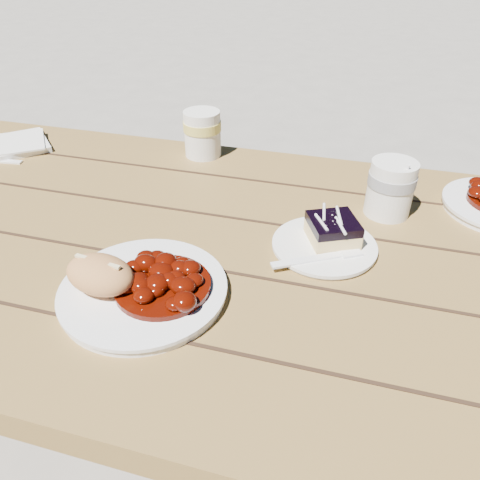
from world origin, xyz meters
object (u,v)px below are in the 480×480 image
(picnic_table, at_px, (172,299))
(dessert_plate, at_px, (324,246))
(main_plate, at_px, (144,291))
(second_cup, at_px, (202,134))
(coffee_cup, at_px, (390,188))
(bread_roll, at_px, (100,274))
(blueberry_cake, at_px, (333,230))

(picnic_table, xyz_separation_m, dessert_plate, (0.29, 0.03, 0.17))
(main_plate, xyz_separation_m, dessert_plate, (0.25, 0.19, -0.00))
(second_cup, bearing_deg, coffee_cup, -20.35)
(main_plate, distance_m, dessert_plate, 0.31)
(dessert_plate, relative_size, second_cup, 1.63)
(second_cup, bearing_deg, main_plate, -80.76)
(main_plate, distance_m, bread_roll, 0.07)
(bread_roll, distance_m, dessert_plate, 0.37)
(bread_roll, xyz_separation_m, coffee_cup, (0.40, 0.37, 0.01))
(coffee_cup, bearing_deg, dessert_plate, -123.30)
(picnic_table, distance_m, coffee_cup, 0.48)
(bread_roll, height_order, dessert_plate, bread_roll)
(main_plate, relative_size, bread_roll, 2.28)
(main_plate, relative_size, dessert_plate, 1.42)
(blueberry_cake, bearing_deg, second_cup, 113.33)
(picnic_table, bearing_deg, blueberry_cake, 8.06)
(main_plate, height_order, bread_roll, bread_roll)
(bread_roll, distance_m, second_cup, 0.53)
(dessert_plate, height_order, blueberry_cake, blueberry_cake)
(dessert_plate, relative_size, coffee_cup, 1.63)
(coffee_cup, bearing_deg, picnic_table, -155.13)
(dessert_plate, height_order, coffee_cup, coffee_cup)
(main_plate, xyz_separation_m, blueberry_cake, (0.26, 0.21, 0.02))
(bread_roll, height_order, blueberry_cake, bread_roll)
(coffee_cup, relative_size, second_cup, 1.00)
(coffee_cup, bearing_deg, blueberry_cake, -123.26)
(picnic_table, bearing_deg, main_plate, -76.72)
(picnic_table, bearing_deg, second_cup, 97.21)
(bread_roll, xyz_separation_m, second_cup, (-0.03, 0.52, 0.01))
(blueberry_cake, bearing_deg, dessert_plate, -149.23)
(main_plate, xyz_separation_m, coffee_cup, (0.35, 0.35, 0.05))
(main_plate, distance_m, coffee_cup, 0.49)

